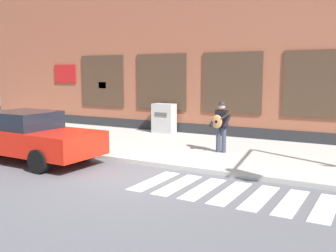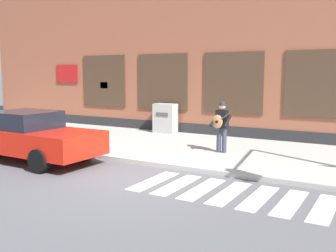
# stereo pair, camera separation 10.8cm
# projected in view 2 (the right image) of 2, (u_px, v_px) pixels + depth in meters

# --- Properties ---
(ground_plane) EXTENTS (160.00, 160.00, 0.00)m
(ground_plane) POSITION_uv_depth(u_px,v_px,m) (141.00, 177.00, 10.21)
(ground_plane) COLOR #56565B
(sidewalk) EXTENTS (28.00, 5.50, 0.13)m
(sidewalk) POSITION_uv_depth(u_px,v_px,m) (204.00, 150.00, 13.54)
(sidewalk) COLOR #ADAAA3
(sidewalk) RESTS_ON ground
(building_backdrop) EXTENTS (28.00, 4.06, 9.17)m
(building_backdrop) POSITION_uv_depth(u_px,v_px,m) (251.00, 29.00, 17.01)
(building_backdrop) COLOR #99563D
(building_backdrop) RESTS_ON ground
(crosswalk) EXTENTS (5.78, 1.90, 0.01)m
(crosswalk) POSITION_uv_depth(u_px,v_px,m) (259.00, 198.00, 8.50)
(crosswalk) COLOR silver
(crosswalk) RESTS_ON ground
(red_car) EXTENTS (4.64, 2.06, 1.53)m
(red_car) POSITION_uv_depth(u_px,v_px,m) (30.00, 136.00, 11.99)
(red_car) COLOR red
(red_car) RESTS_ON ground
(busker) EXTENTS (0.71, 0.53, 1.64)m
(busker) POSITION_uv_depth(u_px,v_px,m) (221.00, 124.00, 12.61)
(busker) COLOR #33384C
(busker) RESTS_ON sidewalk
(utility_box) EXTENTS (0.97, 0.56, 1.25)m
(utility_box) POSITION_uv_depth(u_px,v_px,m) (165.00, 118.00, 16.84)
(utility_box) COLOR #ADADA8
(utility_box) RESTS_ON sidewalk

